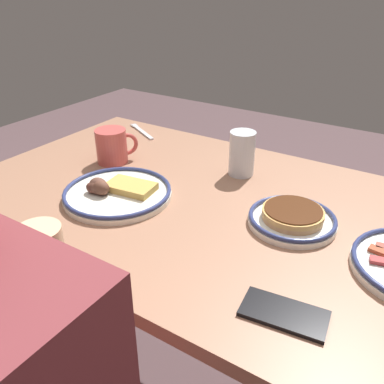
{
  "coord_description": "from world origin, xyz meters",
  "views": [
    {
      "loc": [
        -0.43,
        0.77,
        1.25
      ],
      "look_at": [
        0.05,
        0.02,
        0.77
      ],
      "focal_mm": 37.94,
      "sensor_mm": 36.0,
      "label": 1
    }
  ],
  "objects_px": {
    "coffee_mug": "(112,146)",
    "cell_phone": "(284,313)",
    "drinking_glass": "(242,156)",
    "plate_near_main": "(292,218)",
    "fork_near": "(142,131)",
    "plate_center_pancakes": "(116,192)"
  },
  "relations": [
    {
      "from": "coffee_mug",
      "to": "fork_near",
      "type": "xyz_separation_m",
      "value": [
        0.09,
        -0.25,
        -0.05
      ]
    },
    {
      "from": "drinking_glass",
      "to": "cell_phone",
      "type": "height_order",
      "value": "drinking_glass"
    },
    {
      "from": "coffee_mug",
      "to": "drinking_glass",
      "type": "relative_size",
      "value": 0.9
    },
    {
      "from": "plate_center_pancakes",
      "to": "plate_near_main",
      "type": "bearing_deg",
      "value": -164.35
    },
    {
      "from": "plate_near_main",
      "to": "cell_phone",
      "type": "height_order",
      "value": "plate_near_main"
    },
    {
      "from": "fork_near",
      "to": "plate_center_pancakes",
      "type": "bearing_deg",
      "value": 121.39
    },
    {
      "from": "plate_center_pancakes",
      "to": "drinking_glass",
      "type": "bearing_deg",
      "value": -124.98
    },
    {
      "from": "cell_phone",
      "to": "drinking_glass",
      "type": "bearing_deg",
      "value": -62.88
    },
    {
      "from": "plate_near_main",
      "to": "fork_near",
      "type": "xyz_separation_m",
      "value": [
        0.68,
        -0.3,
        -0.01
      ]
    },
    {
      "from": "plate_near_main",
      "to": "coffee_mug",
      "type": "xyz_separation_m",
      "value": [
        0.58,
        -0.04,
        0.04
      ]
    },
    {
      "from": "drinking_glass",
      "to": "cell_phone",
      "type": "xyz_separation_m",
      "value": [
        -0.31,
        0.45,
        -0.05
      ]
    },
    {
      "from": "plate_near_main",
      "to": "coffee_mug",
      "type": "bearing_deg",
      "value": -4.33
    },
    {
      "from": "plate_near_main",
      "to": "coffee_mug",
      "type": "distance_m",
      "value": 0.59
    },
    {
      "from": "coffee_mug",
      "to": "cell_phone",
      "type": "xyz_separation_m",
      "value": [
        -0.67,
        0.32,
        -0.05
      ]
    },
    {
      "from": "plate_center_pancakes",
      "to": "drinking_glass",
      "type": "relative_size",
      "value": 2.19
    },
    {
      "from": "plate_near_main",
      "to": "coffee_mug",
      "type": "relative_size",
      "value": 1.77
    },
    {
      "from": "plate_center_pancakes",
      "to": "drinking_glass",
      "type": "distance_m",
      "value": 0.36
    },
    {
      "from": "drinking_glass",
      "to": "cell_phone",
      "type": "bearing_deg",
      "value": 124.21
    },
    {
      "from": "coffee_mug",
      "to": "cell_phone",
      "type": "distance_m",
      "value": 0.75
    },
    {
      "from": "plate_near_main",
      "to": "fork_near",
      "type": "relative_size",
      "value": 1.2
    },
    {
      "from": "plate_center_pancakes",
      "to": "fork_near",
      "type": "relative_size",
      "value": 1.66
    },
    {
      "from": "plate_near_main",
      "to": "fork_near",
      "type": "bearing_deg",
      "value": -23.54
    }
  ]
}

